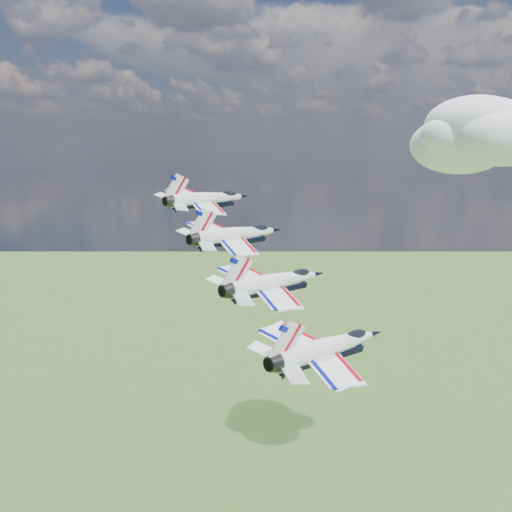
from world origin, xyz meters
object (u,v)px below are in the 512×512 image
at_px(jet_1, 238,234).
at_px(jet_2, 277,281).
at_px(jet_3, 330,347).
at_px(jet_0, 209,198).

bearing_deg(jet_1, jet_2, -20.37).
height_order(jet_2, jet_3, jet_2).
bearing_deg(jet_0, jet_1, -20.37).
bearing_deg(jet_2, jet_0, 159.63).
bearing_deg(jet_3, jet_2, 159.63).
distance_m(jet_0, jet_3, 38.90).
xyz_separation_m(jet_1, jet_3, (17.83, -17.47, -7.02)).
relative_size(jet_0, jet_3, 1.00).
relative_size(jet_1, jet_3, 1.00).
xyz_separation_m(jet_0, jet_2, (17.83, -17.47, -7.02)).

